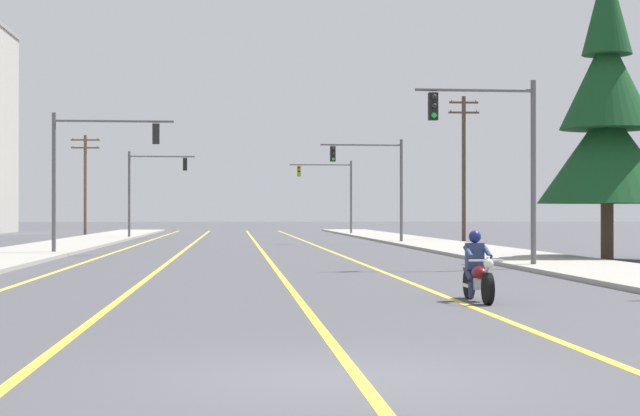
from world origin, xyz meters
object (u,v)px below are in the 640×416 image
at_px(traffic_signal_mid_right, 378,174).
at_px(conifer_tree_right_verge_near, 607,120).
at_px(utility_pole_right_far, 464,163).
at_px(traffic_signal_mid_left, 148,181).
at_px(utility_pole_left_far, 85,180).
at_px(traffic_signal_near_right, 500,145).
at_px(motorcycle_with_rider, 477,273).
at_px(traffic_signal_near_left, 89,160).
at_px(traffic_signal_far_right, 333,185).

height_order(traffic_signal_mid_right, conifer_tree_right_verge_near, conifer_tree_right_verge_near).
relative_size(utility_pole_right_far, conifer_tree_right_verge_near, 0.79).
height_order(traffic_signal_mid_left, utility_pole_left_far, utility_pole_left_far).
bearing_deg(traffic_signal_near_right, motorcycle_with_rider, -106.67).
height_order(traffic_signal_near_left, conifer_tree_right_verge_near, conifer_tree_right_verge_near).
xyz_separation_m(traffic_signal_near_right, traffic_signal_far_right, (-0.39, 53.13, 0.08)).
relative_size(traffic_signal_near_right, conifer_tree_right_verge_near, 0.53).
bearing_deg(traffic_signal_mid_left, conifer_tree_right_verge_near, -60.07).
distance_m(traffic_signal_mid_left, utility_pole_left_far, 14.58).
bearing_deg(conifer_tree_right_verge_near, traffic_signal_near_right, -134.94).
xyz_separation_m(motorcycle_with_rider, traffic_signal_mid_right, (3.54, 40.03, 3.52)).
distance_m(traffic_signal_near_left, utility_pole_right_far, 29.21).
relative_size(traffic_signal_far_right, conifer_tree_right_verge_near, 0.53).
bearing_deg(utility_pole_right_far, conifer_tree_right_verge_near, -90.90).
distance_m(traffic_signal_mid_left, utility_pole_right_far, 22.58).
xyz_separation_m(traffic_signal_near_right, traffic_signal_mid_left, (-14.76, 41.27, 0.04)).
distance_m(traffic_signal_mid_right, conifer_tree_right_verge_near, 22.73).
xyz_separation_m(utility_pole_right_far, conifer_tree_right_verge_near, (-0.43, -27.04, 0.39)).
distance_m(traffic_signal_mid_left, traffic_signal_far_right, 18.63).
distance_m(motorcycle_with_rider, traffic_signal_near_right, 13.39).
bearing_deg(traffic_signal_mid_left, utility_pole_left_far, 115.41).
xyz_separation_m(traffic_signal_near_right, conifer_tree_right_verge_near, (5.71, 5.72, 1.37)).
distance_m(traffic_signal_near_right, traffic_signal_mid_right, 27.64).
height_order(motorcycle_with_rider, utility_pole_right_far, utility_pole_right_far).
relative_size(utility_pole_right_far, utility_pole_left_far, 1.13).
bearing_deg(utility_pole_left_far, traffic_signal_mid_right, -52.13).
xyz_separation_m(traffic_signal_mid_left, utility_pole_left_far, (-6.25, 13.16, 0.45)).
distance_m(traffic_signal_far_right, conifer_tree_right_verge_near, 47.82).
bearing_deg(traffic_signal_mid_left, traffic_signal_far_right, 39.55).
height_order(utility_pole_right_far, utility_pole_left_far, utility_pole_right_far).
distance_m(traffic_signal_far_right, utility_pole_left_far, 20.66).
xyz_separation_m(traffic_signal_far_right, conifer_tree_right_verge_near, (6.10, -47.41, 1.29)).
distance_m(utility_pole_left_far, conifer_tree_right_verge_near, 55.56).
height_order(traffic_signal_far_right, utility_pole_right_far, utility_pole_right_far).
xyz_separation_m(traffic_signal_far_right, utility_pole_right_far, (6.52, -20.38, 0.90)).
bearing_deg(traffic_signal_far_right, traffic_signal_mid_right, -89.51).
relative_size(utility_pole_left_far, conifer_tree_right_verge_near, 0.70).
distance_m(utility_pole_right_far, utility_pole_left_far, 34.74).
height_order(traffic_signal_mid_left, traffic_signal_far_right, same).
xyz_separation_m(traffic_signal_near_right, traffic_signal_near_left, (-15.01, 12.63, 0.08)).
xyz_separation_m(traffic_signal_near_left, traffic_signal_mid_right, (14.84, 15.01, -0.02)).
relative_size(traffic_signal_near_left, traffic_signal_mid_left, 1.00).
bearing_deg(traffic_signal_mid_right, traffic_signal_near_left, -134.67).
bearing_deg(utility_pole_right_far, traffic_signal_mid_left, 157.84).
distance_m(traffic_signal_near_right, utility_pole_right_far, 33.34).
distance_m(traffic_signal_near_right, traffic_signal_near_left, 19.62).
height_order(traffic_signal_mid_left, utility_pole_right_far, utility_pole_right_far).
height_order(traffic_signal_far_right, conifer_tree_right_verge_near, conifer_tree_right_verge_near).
distance_m(motorcycle_with_rider, traffic_signal_far_right, 65.70).
xyz_separation_m(traffic_signal_near_left, traffic_signal_far_right, (14.62, 40.50, -0.00)).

